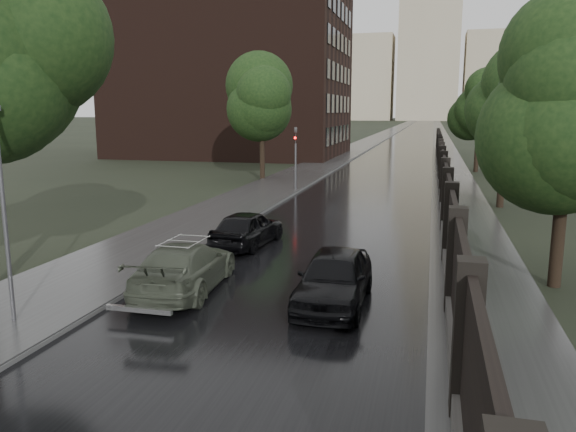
{
  "coord_description": "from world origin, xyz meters",
  "views": [
    {
      "loc": [
        3.91,
        -8.98,
        4.99
      ],
      "look_at": [
        -0.7,
        9.02,
        1.5
      ],
      "focal_mm": 35.0,
      "sensor_mm": 36.0,
      "label": 1
    }
  ],
  "objects_px": {
    "volga_sedan": "(185,267)",
    "hatchback_left": "(248,228)",
    "tree_right_b": "(506,112)",
    "traffic_light": "(296,153)",
    "car_right_near": "(334,278)",
    "tree_right_a": "(569,112)",
    "tree_left_far": "(262,107)",
    "tree_right_c": "(479,111)",
    "lamp_post": "(4,215)"
  },
  "relations": [
    {
      "from": "traffic_light",
      "to": "hatchback_left",
      "type": "bearing_deg",
      "value": -83.41
    },
    {
      "from": "tree_left_far",
      "to": "car_right_near",
      "type": "bearing_deg",
      "value": -69.08
    },
    {
      "from": "tree_right_b",
      "to": "lamp_post",
      "type": "relative_size",
      "value": 1.37
    },
    {
      "from": "car_right_near",
      "to": "volga_sedan",
      "type": "bearing_deg",
      "value": 178.37
    },
    {
      "from": "traffic_light",
      "to": "car_right_near",
      "type": "relative_size",
      "value": 0.94
    },
    {
      "from": "tree_left_far",
      "to": "traffic_light",
      "type": "relative_size",
      "value": 1.85
    },
    {
      "from": "volga_sedan",
      "to": "hatchback_left",
      "type": "height_order",
      "value": "volga_sedan"
    },
    {
      "from": "lamp_post",
      "to": "car_right_near",
      "type": "bearing_deg",
      "value": 25.84
    },
    {
      "from": "traffic_light",
      "to": "tree_right_c",
      "type": "bearing_deg",
      "value": 51.82
    },
    {
      "from": "tree_right_c",
      "to": "car_right_near",
      "type": "xyz_separation_m",
      "value": [
        -5.9,
        -35.11,
        -4.22
      ]
    },
    {
      "from": "tree_left_far",
      "to": "tree_right_a",
      "type": "relative_size",
      "value": 1.05
    },
    {
      "from": "tree_left_far",
      "to": "tree_right_c",
      "type": "xyz_separation_m",
      "value": [
        15.5,
        10.0,
        -0.29
      ]
    },
    {
      "from": "tree_left_far",
      "to": "volga_sedan",
      "type": "relative_size",
      "value": 1.55
    },
    {
      "from": "tree_right_a",
      "to": "traffic_light",
      "type": "relative_size",
      "value": 1.75
    },
    {
      "from": "traffic_light",
      "to": "hatchback_left",
      "type": "relative_size",
      "value": 0.99
    },
    {
      "from": "tree_right_c",
      "to": "lamp_post",
      "type": "bearing_deg",
      "value": -108.52
    },
    {
      "from": "tree_right_c",
      "to": "tree_left_far",
      "type": "bearing_deg",
      "value": -147.17
    },
    {
      "from": "hatchback_left",
      "to": "tree_right_b",
      "type": "bearing_deg",
      "value": -125.5
    },
    {
      "from": "tree_right_b",
      "to": "volga_sedan",
      "type": "xyz_separation_m",
      "value": [
        -10.16,
        -17.0,
        -4.26
      ]
    },
    {
      "from": "tree_right_b",
      "to": "volga_sedan",
      "type": "relative_size",
      "value": 1.47
    },
    {
      "from": "tree_right_c",
      "to": "hatchback_left",
      "type": "relative_size",
      "value": 1.74
    },
    {
      "from": "traffic_light",
      "to": "car_right_near",
      "type": "distance_m",
      "value": 21.02
    },
    {
      "from": "tree_right_a",
      "to": "car_right_near",
      "type": "height_order",
      "value": "tree_right_a"
    },
    {
      "from": "traffic_light",
      "to": "volga_sedan",
      "type": "bearing_deg",
      "value": -85.3
    },
    {
      "from": "traffic_light",
      "to": "lamp_post",
      "type": "bearing_deg",
      "value": -92.68
    },
    {
      "from": "tree_right_a",
      "to": "car_right_near",
      "type": "bearing_deg",
      "value": -152.21
    },
    {
      "from": "volga_sedan",
      "to": "traffic_light",
      "type": "bearing_deg",
      "value": -90.47
    },
    {
      "from": "lamp_post",
      "to": "tree_right_a",
      "type": "bearing_deg",
      "value": 26.74
    },
    {
      "from": "tree_right_c",
      "to": "tree_right_b",
      "type": "bearing_deg",
      "value": -90.0
    },
    {
      "from": "hatchback_left",
      "to": "tree_left_far",
      "type": "bearing_deg",
      "value": -68.91
    },
    {
      "from": "tree_right_c",
      "to": "volga_sedan",
      "type": "relative_size",
      "value": 1.47
    },
    {
      "from": "car_right_near",
      "to": "tree_right_a",
      "type": "bearing_deg",
      "value": 27.62
    },
    {
      "from": "tree_right_c",
      "to": "lamp_post",
      "type": "xyz_separation_m",
      "value": [
        -12.9,
        -38.5,
        -2.28
      ]
    },
    {
      "from": "tree_right_b",
      "to": "traffic_light",
      "type": "height_order",
      "value": "tree_right_b"
    },
    {
      "from": "lamp_post",
      "to": "traffic_light",
      "type": "relative_size",
      "value": 1.28
    },
    {
      "from": "tree_right_a",
      "to": "hatchback_left",
      "type": "bearing_deg",
      "value": 166.42
    },
    {
      "from": "tree_right_a",
      "to": "volga_sedan",
      "type": "relative_size",
      "value": 1.47
    },
    {
      "from": "lamp_post",
      "to": "tree_right_b",
      "type": "bearing_deg",
      "value": 57.82
    },
    {
      "from": "car_right_near",
      "to": "traffic_light",
      "type": "bearing_deg",
      "value": 106.19
    },
    {
      "from": "tree_right_b",
      "to": "tree_right_c",
      "type": "xyz_separation_m",
      "value": [
        0.0,
        18.0,
        0.0
      ]
    },
    {
      "from": "volga_sedan",
      "to": "hatchback_left",
      "type": "bearing_deg",
      "value": -95.57
    },
    {
      "from": "tree_left_far",
      "to": "lamp_post",
      "type": "xyz_separation_m",
      "value": [
        2.6,
        -28.5,
        -2.57
      ]
    },
    {
      "from": "lamp_post",
      "to": "tree_left_far",
      "type": "bearing_deg",
      "value": 95.21
    },
    {
      "from": "tree_left_far",
      "to": "lamp_post",
      "type": "bearing_deg",
      "value": -84.79
    },
    {
      "from": "tree_right_c",
      "to": "traffic_light",
      "type": "relative_size",
      "value": 1.75
    },
    {
      "from": "lamp_post",
      "to": "traffic_light",
      "type": "distance_m",
      "value": 23.52
    },
    {
      "from": "lamp_post",
      "to": "hatchback_left",
      "type": "xyz_separation_m",
      "value": [
        2.78,
        8.94,
        -1.98
      ]
    },
    {
      "from": "tree_left_far",
      "to": "tree_right_c",
      "type": "distance_m",
      "value": 18.45
    },
    {
      "from": "tree_left_far",
      "to": "car_right_near",
      "type": "xyz_separation_m",
      "value": [
        9.6,
        -25.11,
        -4.52
      ]
    },
    {
      "from": "tree_right_c",
      "to": "traffic_light",
      "type": "bearing_deg",
      "value": -128.18
    }
  ]
}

